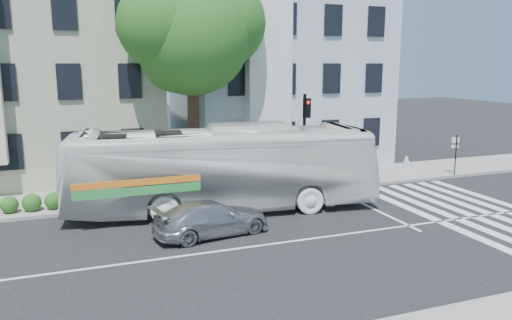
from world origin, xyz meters
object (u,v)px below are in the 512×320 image
fire_hydrant (406,162)px  bus (223,168)px  sedan (212,218)px  traffic_signal (305,128)px

fire_hydrant → bus: bearing=-162.4°
fire_hydrant → sedan: bearing=-153.5°
sedan → fire_hydrant: bearing=-72.7°
traffic_signal → bus: bearing=-168.0°
bus → traffic_signal: traffic_signal is taller
bus → fire_hydrant: bearing=-64.5°
bus → sedan: bus is taller
traffic_signal → fire_hydrant: bearing=-0.6°
bus → sedan: (-1.31, -2.93, -1.20)m
traffic_signal → sedan: bearing=-153.2°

